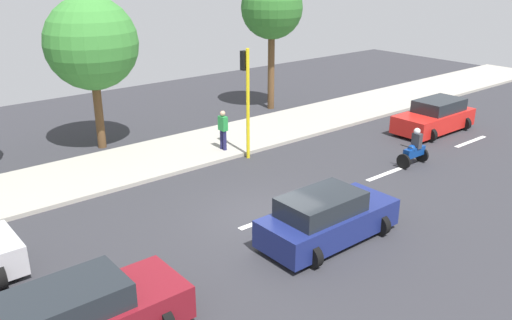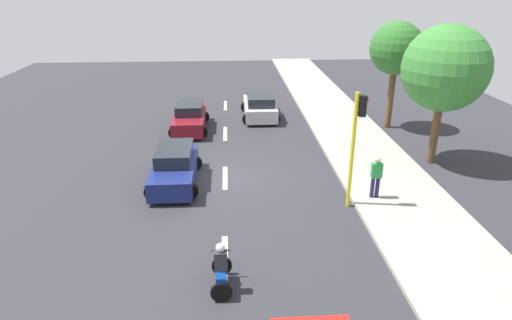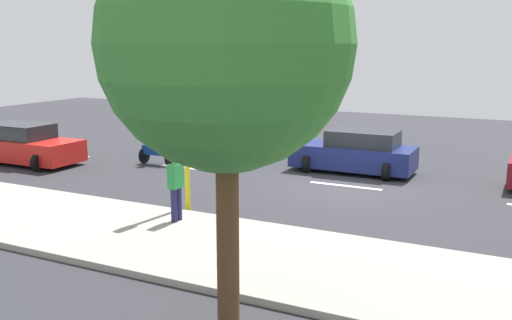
{
  "view_description": "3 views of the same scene",
  "coord_description": "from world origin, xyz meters",
  "px_view_note": "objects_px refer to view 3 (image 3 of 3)",
  "views": [
    {
      "loc": [
        -11.47,
        9.97,
        7.66
      ],
      "look_at": [
        1.33,
        -0.54,
        1.46
      ],
      "focal_mm": 37.38,
      "sensor_mm": 36.0,
      "label": 1
    },
    {
      "loc": [
        0.25,
        -17.69,
        8.16
      ],
      "look_at": [
        1.28,
        -1.52,
        1.45
      ],
      "focal_mm": 30.76,
      "sensor_mm": 36.0,
      "label": 2
    },
    {
      "loc": [
        17.36,
        5.41,
        4.49
      ],
      "look_at": [
        1.63,
        -2.41,
        0.94
      ],
      "focal_mm": 40.23,
      "sensor_mm": 36.0,
      "label": 3
    }
  ],
  "objects_px": {
    "pedestrian_near_signal": "(176,185)",
    "traffic_light_corner": "(184,105)",
    "motorcycle": "(156,148)",
    "car_red": "(26,145)",
    "car_dark_blue": "(355,153)",
    "street_tree_center": "(226,45)"
  },
  "relations": [
    {
      "from": "traffic_light_corner",
      "to": "street_tree_center",
      "type": "height_order",
      "value": "street_tree_center"
    },
    {
      "from": "street_tree_center",
      "to": "car_dark_blue",
      "type": "bearing_deg",
      "value": -172.74
    },
    {
      "from": "car_red",
      "to": "pedestrian_near_signal",
      "type": "xyz_separation_m",
      "value": [
        3.92,
        9.56,
        0.35
      ]
    },
    {
      "from": "car_red",
      "to": "car_dark_blue",
      "type": "relative_size",
      "value": 1.0
    },
    {
      "from": "motorcycle",
      "to": "pedestrian_near_signal",
      "type": "distance_m",
      "value": 7.8
    },
    {
      "from": "pedestrian_near_signal",
      "to": "traffic_light_corner",
      "type": "height_order",
      "value": "traffic_light_corner"
    },
    {
      "from": "car_dark_blue",
      "to": "street_tree_center",
      "type": "xyz_separation_m",
      "value": [
        11.99,
        1.53,
        3.77
      ]
    },
    {
      "from": "pedestrian_near_signal",
      "to": "traffic_light_corner",
      "type": "bearing_deg",
      "value": -158.45
    },
    {
      "from": "car_red",
      "to": "car_dark_blue",
      "type": "distance_m",
      "value": 12.42
    },
    {
      "from": "pedestrian_near_signal",
      "to": "motorcycle",
      "type": "bearing_deg",
      "value": -140.18
    },
    {
      "from": "car_dark_blue",
      "to": "street_tree_center",
      "type": "relative_size",
      "value": 0.67
    },
    {
      "from": "pedestrian_near_signal",
      "to": "car_dark_blue",
      "type": "bearing_deg",
      "value": 164.94
    },
    {
      "from": "car_dark_blue",
      "to": "street_tree_center",
      "type": "height_order",
      "value": "street_tree_center"
    },
    {
      "from": "traffic_light_corner",
      "to": "pedestrian_near_signal",
      "type": "bearing_deg",
      "value": 21.55
    },
    {
      "from": "motorcycle",
      "to": "street_tree_center",
      "type": "distance_m",
      "value": 13.74
    },
    {
      "from": "car_red",
      "to": "street_tree_center",
      "type": "distance_m",
      "value": 15.86
    },
    {
      "from": "car_dark_blue",
      "to": "car_red",
      "type": "bearing_deg",
      "value": -70.65
    },
    {
      "from": "car_red",
      "to": "street_tree_center",
      "type": "height_order",
      "value": "street_tree_center"
    },
    {
      "from": "car_red",
      "to": "street_tree_center",
      "type": "relative_size",
      "value": 0.67
    },
    {
      "from": "pedestrian_near_signal",
      "to": "street_tree_center",
      "type": "distance_m",
      "value": 6.39
    },
    {
      "from": "pedestrian_near_signal",
      "to": "traffic_light_corner",
      "type": "relative_size",
      "value": 0.38
    },
    {
      "from": "motorcycle",
      "to": "traffic_light_corner",
      "type": "distance_m",
      "value": 7.1
    }
  ]
}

